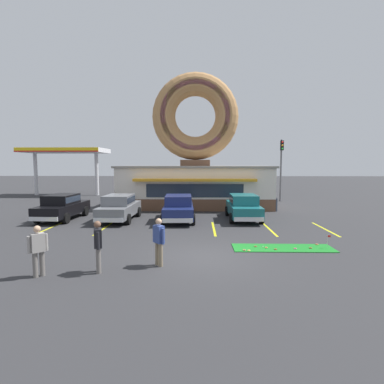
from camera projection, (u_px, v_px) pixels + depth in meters
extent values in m
plane|color=#2D2D30|center=(204.00, 257.00, 11.32)|extent=(160.00, 160.00, 0.00)
cube|color=brown|center=(195.00, 201.00, 25.23)|extent=(12.00, 6.00, 0.90)
cube|color=silver|center=(195.00, 182.00, 25.08)|extent=(12.00, 6.00, 2.30)
cube|color=gray|center=(195.00, 167.00, 24.97)|extent=(12.30, 6.30, 0.16)
cube|color=orange|center=(195.00, 180.00, 21.77)|extent=(9.00, 0.60, 0.20)
cube|color=#232D3D|center=(195.00, 191.00, 22.13)|extent=(7.20, 0.03, 1.00)
cube|color=brown|center=(195.00, 163.00, 24.94)|extent=(2.40, 1.80, 0.50)
torus|color=#B27F4C|center=(195.00, 117.00, 24.59)|extent=(7.10, 1.90, 7.10)
torus|color=#D8728C|center=(195.00, 116.00, 24.17)|extent=(6.25, 1.05, 6.24)
cube|color=#197523|center=(283.00, 248.00, 12.44)|extent=(4.14, 1.22, 0.03)
torus|color=#A5724C|center=(244.00, 250.00, 12.03)|extent=(0.13, 0.13, 0.04)
torus|color=#E5C666|center=(249.00, 250.00, 11.97)|extent=(0.13, 0.13, 0.04)
torus|color=#D17F47|center=(266.00, 248.00, 12.38)|extent=(0.13, 0.13, 0.04)
torus|color=#D17F47|center=(317.00, 244.00, 12.88)|extent=(0.13, 0.13, 0.04)
torus|color=brown|center=(276.00, 249.00, 12.15)|extent=(0.13, 0.13, 0.04)
torus|color=#D8667F|center=(295.00, 248.00, 12.25)|extent=(0.13, 0.13, 0.04)
torus|color=brown|center=(256.00, 246.00, 12.57)|extent=(0.13, 0.13, 0.04)
torus|color=brown|center=(310.00, 248.00, 12.34)|extent=(0.13, 0.13, 0.04)
sphere|color=white|center=(263.00, 247.00, 12.53)|extent=(0.04, 0.04, 0.04)
cylinder|color=silver|center=(327.00, 241.00, 12.36)|extent=(0.01, 0.01, 0.55)
cube|color=red|center=(329.00, 236.00, 12.34)|extent=(0.12, 0.01, 0.08)
cube|color=navy|center=(179.00, 210.00, 18.55)|extent=(1.96, 4.48, 0.68)
cube|color=navy|center=(178.00, 200.00, 18.34)|extent=(1.65, 2.17, 0.60)
cube|color=#232D3D|center=(178.00, 200.00, 18.34)|extent=(1.67, 2.09, 0.36)
cube|color=silver|center=(179.00, 209.00, 20.79)|extent=(1.67, 0.18, 0.24)
cube|color=silver|center=(178.00, 221.00, 16.35)|extent=(1.67, 0.18, 0.24)
cylinder|color=black|center=(166.00, 212.00, 19.92)|extent=(0.25, 0.65, 0.64)
cylinder|color=black|center=(192.00, 212.00, 19.96)|extent=(0.25, 0.65, 0.64)
cylinder|color=black|center=(163.00, 220.00, 17.21)|extent=(0.25, 0.65, 0.64)
cylinder|color=black|center=(193.00, 219.00, 17.24)|extent=(0.25, 0.65, 0.64)
cube|color=black|center=(63.00, 209.00, 19.01)|extent=(1.93, 4.47, 0.68)
cube|color=black|center=(61.00, 199.00, 18.80)|extent=(1.64, 2.16, 0.60)
cube|color=#232D3D|center=(61.00, 199.00, 18.80)|extent=(1.66, 2.08, 0.36)
cube|color=silver|center=(78.00, 208.00, 21.24)|extent=(1.67, 0.17, 0.24)
cube|color=silver|center=(43.00, 219.00, 16.81)|extent=(1.67, 0.17, 0.24)
cylinder|color=black|center=(60.00, 211.00, 20.45)|extent=(0.25, 0.65, 0.64)
cylinder|color=black|center=(85.00, 211.00, 20.34)|extent=(0.25, 0.65, 0.64)
cylinder|color=black|center=(37.00, 218.00, 17.74)|extent=(0.25, 0.65, 0.64)
cylinder|color=black|center=(66.00, 218.00, 17.63)|extent=(0.25, 0.65, 0.64)
cube|color=#196066|center=(243.00, 209.00, 18.93)|extent=(1.77, 4.40, 0.68)
cube|color=#196066|center=(244.00, 199.00, 18.72)|extent=(1.57, 2.10, 0.60)
cube|color=#232D3D|center=(244.00, 199.00, 18.72)|extent=(1.59, 2.02, 0.36)
cube|color=silver|center=(238.00, 208.00, 21.17)|extent=(1.67, 0.10, 0.24)
cube|color=silver|center=(249.00, 219.00, 16.73)|extent=(1.67, 0.10, 0.24)
cylinder|color=black|center=(227.00, 211.00, 20.34)|extent=(0.22, 0.64, 0.64)
cylinder|color=black|center=(253.00, 211.00, 20.30)|extent=(0.22, 0.64, 0.64)
cylinder|color=black|center=(231.00, 218.00, 17.62)|extent=(0.22, 0.64, 0.64)
cylinder|color=black|center=(261.00, 218.00, 17.59)|extent=(0.22, 0.64, 0.64)
cube|color=slate|center=(120.00, 210.00, 18.69)|extent=(1.84, 4.43, 0.68)
cube|color=slate|center=(119.00, 200.00, 18.48)|extent=(1.60, 2.13, 0.60)
cube|color=#232D3D|center=(119.00, 200.00, 18.48)|extent=(1.62, 2.04, 0.36)
cube|color=silver|center=(129.00, 208.00, 20.93)|extent=(1.67, 0.13, 0.24)
cube|color=silver|center=(108.00, 220.00, 16.49)|extent=(1.67, 0.13, 0.24)
cylinder|color=black|center=(113.00, 212.00, 20.11)|extent=(0.23, 0.64, 0.64)
cylinder|color=black|center=(139.00, 212.00, 20.04)|extent=(0.23, 0.64, 0.64)
cylinder|color=black|center=(98.00, 219.00, 17.40)|extent=(0.23, 0.64, 0.64)
cylinder|color=black|center=(128.00, 219.00, 17.32)|extent=(0.23, 0.64, 0.64)
cylinder|color=slate|center=(98.00, 259.00, 9.73)|extent=(0.15, 0.15, 0.83)
cylinder|color=slate|center=(99.00, 261.00, 9.54)|extent=(0.15, 0.15, 0.83)
cube|color=black|center=(98.00, 238.00, 9.57)|extent=(0.36, 0.44, 0.61)
cylinder|color=black|center=(98.00, 237.00, 9.81)|extent=(0.10, 0.10, 0.56)
cylinder|color=black|center=(98.00, 241.00, 9.34)|extent=(0.10, 0.10, 0.56)
sphere|color=brown|center=(97.00, 224.00, 9.53)|extent=(0.22, 0.22, 0.22)
cylinder|color=slate|center=(35.00, 265.00, 9.21)|extent=(0.15, 0.15, 0.79)
cylinder|color=slate|center=(42.00, 263.00, 9.34)|extent=(0.15, 0.15, 0.79)
cube|color=gray|center=(38.00, 243.00, 9.21)|extent=(0.44, 0.44, 0.58)
cylinder|color=gray|center=(29.00, 245.00, 9.05)|extent=(0.10, 0.10, 0.53)
cylinder|color=gray|center=(46.00, 242.00, 9.38)|extent=(0.10, 0.10, 0.53)
sphere|color=tan|center=(37.00, 229.00, 9.17)|extent=(0.21, 0.21, 0.21)
cylinder|color=#7F7056|center=(161.00, 255.00, 10.20)|extent=(0.15, 0.15, 0.81)
cylinder|color=#7F7056|center=(157.00, 254.00, 10.35)|extent=(0.15, 0.15, 0.81)
cube|color=#33478C|center=(159.00, 234.00, 10.21)|extent=(0.43, 0.44, 0.59)
cylinder|color=#33478C|center=(163.00, 236.00, 10.03)|extent=(0.10, 0.10, 0.55)
cylinder|color=#33478C|center=(155.00, 234.00, 10.40)|extent=(0.10, 0.10, 0.55)
sphere|color=tan|center=(159.00, 222.00, 10.17)|extent=(0.22, 0.22, 0.22)
cylinder|color=#232833|center=(274.00, 205.00, 22.39)|extent=(0.56, 0.56, 0.95)
torus|color=black|center=(274.00, 198.00, 22.34)|extent=(0.57, 0.57, 0.05)
cylinder|color=#595B60|center=(281.00, 171.00, 28.16)|extent=(0.16, 0.16, 5.80)
cube|color=black|center=(282.00, 145.00, 27.76)|extent=(0.28, 0.24, 0.90)
sphere|color=red|center=(282.00, 142.00, 27.62)|extent=(0.18, 0.18, 0.18)
sphere|color=orange|center=(282.00, 145.00, 27.64)|extent=(0.18, 0.18, 0.18)
sphere|color=green|center=(282.00, 149.00, 27.67)|extent=(0.18, 0.18, 0.18)
cylinder|color=silver|center=(36.00, 174.00, 34.00)|extent=(0.40, 0.40, 4.80)
cylinder|color=silver|center=(97.00, 174.00, 33.84)|extent=(0.40, 0.40, 4.80)
cube|color=silver|center=(65.00, 151.00, 33.68)|extent=(9.00, 4.40, 0.50)
cube|color=yellow|center=(56.00, 150.00, 31.47)|extent=(9.00, 0.04, 0.44)
cube|color=red|center=(56.00, 151.00, 31.46)|extent=(9.00, 0.04, 0.12)
cube|color=yellow|center=(51.00, 228.00, 16.49)|extent=(0.12, 3.60, 0.01)
cube|color=yellow|center=(104.00, 228.00, 16.42)|extent=(0.12, 3.60, 0.01)
cube|color=yellow|center=(159.00, 228.00, 16.35)|extent=(0.12, 3.60, 0.01)
cube|color=yellow|center=(214.00, 229.00, 16.28)|extent=(0.12, 3.60, 0.01)
cube|color=yellow|center=(269.00, 229.00, 16.21)|extent=(0.12, 3.60, 0.01)
cube|color=yellow|center=(325.00, 229.00, 16.14)|extent=(0.12, 3.60, 0.01)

